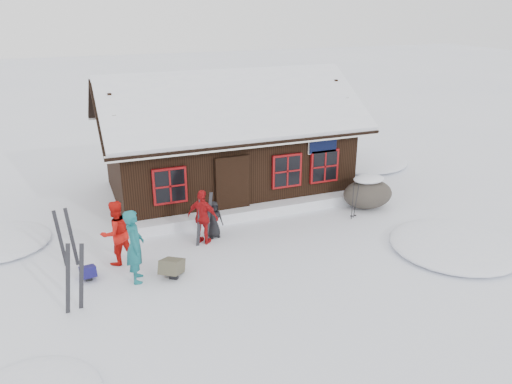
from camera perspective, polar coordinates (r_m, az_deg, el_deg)
ground at (r=13.95m, az=-2.87°, el=-7.14°), size 120.00×120.00×0.00m
mountain_hut at (r=18.22m, az=-3.54°, el=4.97°), size 8.90×6.09×4.42m
snow_drift at (r=16.25m, az=-0.43°, el=-2.23°), size 7.60×0.60×0.35m
snow_mounds at (r=16.04m, az=0.58°, el=-3.23°), size 20.60×13.20×0.48m
skier_teal at (r=12.64m, az=-13.69°, el=-6.02°), size 0.55×0.75×1.90m
skier_orange_left at (r=13.63m, az=-15.71°, el=-4.50°), size 1.05×0.95×1.76m
skier_orange_right at (r=14.31m, az=-6.08°, el=-2.87°), size 0.97×0.94×1.63m
skier_crouched at (r=14.74m, az=-4.86°, el=-3.15°), size 0.58×0.41×1.13m
boulder at (r=17.28m, az=12.65°, el=-0.11°), size 1.74×1.30×1.02m
ski_pair_left at (r=11.91m, az=-20.02°, el=-9.29°), size 0.59×0.15×1.71m
ski_pair_mid at (r=13.91m, az=-20.88°, el=-5.02°), size 0.49×0.10×1.69m
ski_pair_right at (r=14.26m, az=-5.98°, el=-3.15°), size 0.55×0.13×1.64m
ski_poles at (r=16.29m, az=11.17°, el=-1.15°), size 0.21×0.10×1.18m
backpack_blue at (r=13.42m, az=-18.63°, el=-8.87°), size 0.42×0.53×0.27m
backpack_olive at (r=13.02m, az=-9.58°, el=-8.72°), size 0.77×0.81×0.35m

